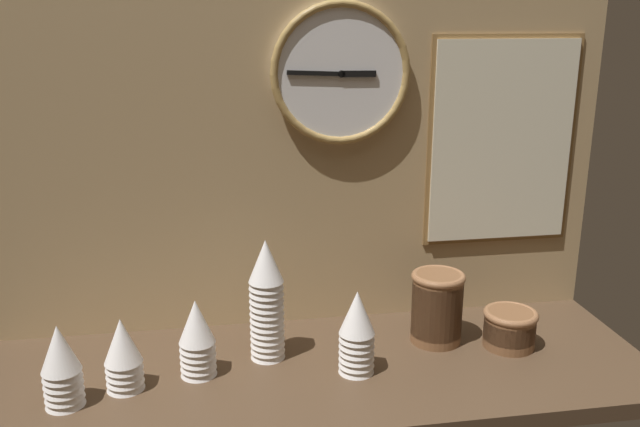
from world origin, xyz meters
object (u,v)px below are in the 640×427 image
Objects in this scene: cup_stack_center_left at (197,337)px; bowl_stack_far_right at (510,327)px; wall_clock at (341,74)px; menu_board at (502,142)px; cup_stack_far_left at (61,366)px; cup_stack_center at (267,300)px; cup_stack_center_right at (357,332)px; bowl_stack_right at (437,306)px; cup_stack_left at (123,354)px.

bowl_stack_far_right is (76.92, 1.23, -4.16)cm from cup_stack_center_left.
wall_clock is 47.69cm from menu_board.
bowl_stack_far_right is at bearing 5.27° from cup_stack_far_left.
cup_stack_center_left is at bearing -148.27° from wall_clock.
cup_stack_center is at bearing -139.80° from wall_clock.
cup_stack_far_left is 105.57cm from bowl_stack_far_right.
cup_stack_far_left is 0.62× the size of cup_stack_center.
cup_stack_center_right is 1.10× the size of bowl_stack_right.
cup_stack_center_left and cup_stack_far_left have the same top height.
cup_stack_far_left is at bearing -158.70° from cup_stack_left.
bowl_stack_far_right is (40.59, 6.20, -4.98)cm from cup_stack_center_right.
cup_stack_left is at bearing -166.85° from cup_stack_center_left.
bowl_stack_far_right is at bearing -18.43° from bowl_stack_right.
menu_board is (64.96, 18.66, 32.58)cm from cup_stack_center.
cup_stack_left is 1.26× the size of bowl_stack_far_right.
bowl_stack_right is at bearing -141.90° from menu_board.
bowl_stack_far_right is 48.50cm from menu_board.
wall_clock is (-39.30, 22.03, 61.03)cm from bowl_stack_far_right.
cup_stack_center reaches higher than cup_stack_far_left.
wall_clock reaches higher than cup_stack_center_left.
cup_stack_center_left is 0.34× the size of menu_board.
cup_stack_center is 1.64× the size of bowl_stack_right.
wall_clock reaches higher than cup_stack_left.
cup_stack_center is 43.44cm from bowl_stack_right.
cup_stack_center_right is at bearing -7.79° from cup_stack_center_left.
menu_board reaches higher than cup_stack_left.
cup_stack_center_left reaches higher than cup_stack_left.
bowl_stack_far_right is at bearing 0.92° from cup_stack_center_left.
cup_stack_center_right reaches higher than cup_stack_center_left.
bowl_stack_right is 18.72cm from bowl_stack_far_right.
cup_stack_center_left is at bearing -173.32° from bowl_stack_right.
cup_stack_center_right is (36.32, -4.97, 0.82)cm from cup_stack_center_left.
wall_clock is (37.62, 23.26, 56.88)cm from cup_stack_center_left.
bowl_stack_right is (43.07, 1.50, -5.48)cm from cup_stack_center.
cup_stack_center_right is 0.58× the size of wall_clock.
cup_stack_center_right is 41.36cm from bowl_stack_far_right.
cup_stack_center_left is 1.01× the size of bowl_stack_right.
bowl_stack_far_right is (105.04, 9.69, -4.16)cm from cup_stack_far_left.
wall_clock reaches higher than bowl_stack_far_right.
bowl_stack_far_right is at bearing 8.69° from cup_stack_center_right.
cup_stack_left is 0.84× the size of cup_stack_center_right.
menu_board is (21.89, 17.16, 38.06)cm from bowl_stack_right.
cup_stack_left is 93.18cm from bowl_stack_far_right.
bowl_stack_far_right is at bearing 3.07° from cup_stack_left.
cup_stack_left is 0.91× the size of cup_stack_far_left.
cup_stack_far_left is 89.13cm from bowl_stack_right.
cup_stack_center_left is 18.40cm from cup_stack_center.
cup_stack_center is at bearing 175.97° from bowl_stack_far_right.
cup_stack_center_left is 1.10× the size of cup_stack_left.
cup_stack_left is at bearing -171.93° from bowl_stack_right.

